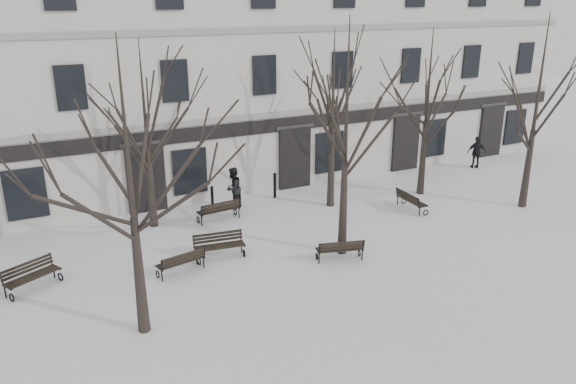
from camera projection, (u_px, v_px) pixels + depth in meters
ground at (311, 270)px, 18.69m from camera, size 100.00×100.00×0.00m
building at (186, 63)px, 27.80m from camera, size 40.40×10.20×11.40m
tree_1 at (128, 157)px, 13.72m from camera, size 5.50×5.50×7.86m
tree_2 at (347, 112)px, 18.34m from camera, size 5.68×5.68×8.12m
tree_3 at (539, 89)px, 22.76m from camera, size 5.68×5.68×8.12m
tree_4 at (145, 113)px, 20.87m from camera, size 5.07×5.07×7.25m
tree_5 at (333, 99)px, 22.99m from camera, size 5.23×5.23×7.47m
tree_6 at (428, 93)px, 24.51m from camera, size 5.20×5.20×7.43m
bench_0 at (31, 275)px, 17.37m from camera, size 1.78×1.32×0.86m
bench_1 at (181, 261)px, 18.34m from camera, size 1.68×0.88×0.81m
bench_2 at (340, 249)px, 19.24m from camera, size 1.70×1.01×0.81m
bench_3 at (219, 245)px, 19.48m from camera, size 1.81×0.87×0.88m
bench_4 at (219, 210)px, 22.68m from camera, size 1.81×0.80×0.89m
bench_5 at (411, 200)px, 23.84m from camera, size 0.68×1.67×0.83m
bollard_a at (212, 198)px, 23.67m from camera, size 0.14×0.14×1.13m
bollard_b at (275, 184)px, 25.29m from camera, size 0.15×0.15×1.18m
pedestrian_b at (234, 208)px, 24.21m from camera, size 1.12×1.09×1.82m
pedestrian_c at (475, 168)px, 29.94m from camera, size 1.08×0.81×1.71m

